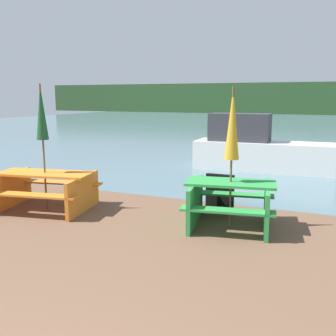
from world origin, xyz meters
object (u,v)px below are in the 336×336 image
Objects in this scene: picnic_table_orange at (46,187)px; picnic_table_green at (230,200)px; umbrella_gold at (232,125)px; boat at (258,149)px; signboard at (220,193)px; umbrella_darkgreen at (41,114)px.

picnic_table_orange is 3.66m from picnic_table_green.
umbrella_gold is 0.57× the size of boat.
picnic_table_green is (3.64, 0.39, 0.01)m from picnic_table_orange.
signboard is (-0.40, 0.76, -0.09)m from picnic_table_green.
picnic_table_green is 0.86m from signboard.
picnic_table_orange is at bearing -173.81° from umbrella_gold.
umbrella_gold reaches higher than picnic_table_orange.
umbrella_darkgreen reaches higher than picnic_table_green.
picnic_table_orange is 3.45m from signboard.
umbrella_gold is 5.75m from boat.
signboard is (3.25, 1.15, -1.52)m from umbrella_darkgreen.
picnic_table_green is 0.41× the size of boat.
picnic_table_green is 0.70× the size of umbrella_darkgreen.
umbrella_darkgreen is at bearing -173.81° from umbrella_gold.
umbrella_darkgreen is (-3.64, -0.39, 0.13)m from umbrella_gold.
picnic_table_green is at bearing 6.19° from umbrella_darkgreen.
umbrella_darkgreen is at bearing -160.45° from signboard.
boat reaches higher than signboard.
umbrella_gold is (0.00, 0.00, 1.29)m from picnic_table_green.
signboard is at bearing 19.55° from picnic_table_orange.
signboard is at bearing -89.01° from boat.
boat is 5.55× the size of signboard.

